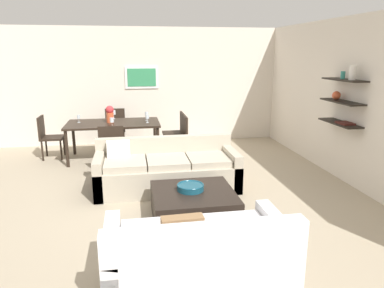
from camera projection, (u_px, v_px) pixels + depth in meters
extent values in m
plane|color=tan|center=(169.00, 196.00, 5.50)|extent=(18.00, 18.00, 0.00)
cube|color=silver|center=(164.00, 86.00, 8.59)|extent=(8.40, 0.06, 2.70)
cube|color=white|center=(142.00, 77.00, 8.41)|extent=(0.77, 0.02, 0.51)
cube|color=#338C59|center=(142.00, 77.00, 8.40)|extent=(0.66, 0.01, 0.41)
cube|color=silver|center=(338.00, 99.00, 6.24)|extent=(0.06, 8.20, 2.70)
cube|color=black|center=(344.00, 80.00, 5.75)|extent=(0.28, 0.90, 0.02)
cube|color=black|center=(342.00, 102.00, 5.83)|extent=(0.28, 0.90, 0.02)
cube|color=black|center=(340.00, 123.00, 5.92)|extent=(0.28, 0.90, 0.02)
cylinder|color=silver|center=(353.00, 73.00, 5.53)|extent=(0.10, 0.10, 0.22)
sphere|color=#D85933|center=(336.00, 95.00, 5.98)|extent=(0.14, 0.14, 0.14)
cylinder|color=teal|center=(343.00, 75.00, 5.78)|extent=(0.07, 0.07, 0.12)
cube|color=#4C1E19|center=(345.00, 123.00, 5.77)|extent=(0.20, 0.28, 0.03)
cube|color=#B2A893|center=(167.00, 176.00, 5.74)|extent=(2.23, 0.90, 0.42)
cube|color=#B2A893|center=(165.00, 147.00, 6.00)|extent=(2.23, 0.16, 0.36)
cube|color=#B2A893|center=(100.00, 175.00, 5.55)|extent=(0.14, 0.90, 0.60)
cube|color=#B2A893|center=(231.00, 168.00, 5.89)|extent=(0.14, 0.90, 0.60)
cube|color=#B2A893|center=(125.00, 164.00, 5.53)|extent=(0.63, 0.70, 0.10)
cube|color=#B2A893|center=(167.00, 161.00, 5.64)|extent=(0.63, 0.70, 0.10)
cube|color=#B2A893|center=(208.00, 159.00, 5.75)|extent=(0.63, 0.70, 0.10)
cube|color=white|center=(119.00, 152.00, 5.70)|extent=(0.37, 0.14, 0.36)
cube|color=white|center=(198.00, 263.00, 3.38)|extent=(1.70, 0.90, 0.42)
cube|color=white|center=(206.00, 245.00, 2.94)|extent=(1.70, 0.16, 0.36)
cube|color=white|center=(277.00, 247.00, 3.49)|extent=(0.14, 0.90, 0.60)
cube|color=white|center=(112.00, 262.00, 3.23)|extent=(0.14, 0.90, 0.60)
cube|color=white|center=(234.00, 232.00, 3.42)|extent=(0.69, 0.70, 0.10)
cube|color=white|center=(159.00, 239.00, 3.30)|extent=(0.69, 0.70, 0.10)
cube|color=#99724C|center=(183.00, 236.00, 3.08)|extent=(0.36, 0.13, 0.36)
cube|color=black|center=(193.00, 205.00, 4.71)|extent=(1.05, 1.02, 0.38)
cylinder|color=navy|center=(190.00, 188.00, 4.69)|extent=(0.35, 0.35, 0.07)
torus|color=navy|center=(190.00, 185.00, 4.69)|extent=(0.35, 0.35, 0.02)
cube|color=black|center=(113.00, 124.00, 7.29)|extent=(1.84, 1.02, 0.04)
cylinder|color=black|center=(67.00, 149.00, 6.81)|extent=(0.06, 0.06, 0.71)
cylinder|color=black|center=(158.00, 145.00, 7.09)|extent=(0.06, 0.06, 0.71)
cylinder|color=black|center=(74.00, 138.00, 7.67)|extent=(0.06, 0.06, 0.71)
cylinder|color=black|center=(155.00, 135.00, 7.95)|extent=(0.06, 0.06, 0.71)
cube|color=black|center=(176.00, 138.00, 7.35)|extent=(0.44, 0.44, 0.04)
cube|color=black|center=(185.00, 126.00, 7.32)|extent=(0.04, 0.44, 0.43)
cylinder|color=black|center=(166.00, 147.00, 7.55)|extent=(0.04, 0.04, 0.41)
cylinder|color=black|center=(168.00, 151.00, 7.20)|extent=(0.04, 0.04, 0.41)
cylinder|color=black|center=(183.00, 146.00, 7.60)|extent=(0.04, 0.04, 0.41)
cylinder|color=black|center=(186.00, 151.00, 7.26)|extent=(0.04, 0.04, 0.41)
cube|color=black|center=(173.00, 133.00, 7.79)|extent=(0.44, 0.44, 0.04)
cube|color=black|center=(182.00, 122.00, 7.76)|extent=(0.04, 0.44, 0.43)
cylinder|color=black|center=(164.00, 142.00, 7.98)|extent=(0.04, 0.04, 0.41)
cylinder|color=black|center=(166.00, 146.00, 7.64)|extent=(0.04, 0.04, 0.41)
cylinder|color=black|center=(180.00, 141.00, 8.04)|extent=(0.04, 0.04, 0.41)
cylinder|color=black|center=(183.00, 145.00, 7.70)|extent=(0.04, 0.04, 0.41)
cube|color=black|center=(53.00, 138.00, 7.38)|extent=(0.44, 0.44, 0.04)
cube|color=black|center=(41.00, 127.00, 7.29)|extent=(0.04, 0.44, 0.43)
cylinder|color=black|center=(61.00, 150.00, 7.29)|extent=(0.04, 0.04, 0.41)
cylinder|color=black|center=(64.00, 146.00, 7.64)|extent=(0.04, 0.04, 0.41)
cylinder|color=black|center=(42.00, 151.00, 7.23)|extent=(0.04, 0.04, 0.41)
cylinder|color=black|center=(46.00, 147.00, 7.58)|extent=(0.04, 0.04, 0.41)
cube|color=black|center=(112.00, 148.00, 6.57)|extent=(0.44, 0.44, 0.04)
cube|color=black|center=(111.00, 138.00, 6.32)|extent=(0.44, 0.04, 0.43)
cylinder|color=black|center=(123.00, 157.00, 6.83)|extent=(0.04, 0.04, 0.41)
cylinder|color=black|center=(104.00, 158.00, 6.77)|extent=(0.04, 0.04, 0.41)
cylinder|color=black|center=(123.00, 162.00, 6.48)|extent=(0.04, 0.04, 0.41)
cylinder|color=black|center=(102.00, 163.00, 6.42)|extent=(0.04, 0.04, 0.41)
cube|color=black|center=(115.00, 130.00, 8.16)|extent=(0.44, 0.44, 0.04)
cube|color=black|center=(115.00, 118.00, 8.29)|extent=(0.44, 0.04, 0.43)
cylinder|color=black|center=(107.00, 141.00, 8.01)|extent=(0.04, 0.04, 0.41)
cylinder|color=black|center=(124.00, 141.00, 8.07)|extent=(0.04, 0.04, 0.41)
cylinder|color=black|center=(108.00, 138.00, 8.35)|extent=(0.04, 0.04, 0.41)
cylinder|color=black|center=(124.00, 137.00, 8.41)|extent=(0.04, 0.04, 0.41)
cylinder|color=silver|center=(79.00, 122.00, 7.29)|extent=(0.06, 0.06, 0.01)
cylinder|color=silver|center=(79.00, 120.00, 7.28)|extent=(0.01, 0.01, 0.08)
cylinder|color=silver|center=(79.00, 117.00, 7.26)|extent=(0.06, 0.06, 0.08)
cylinder|color=silver|center=(114.00, 119.00, 7.71)|extent=(0.06, 0.06, 0.01)
cylinder|color=silver|center=(114.00, 117.00, 7.70)|extent=(0.01, 0.01, 0.08)
cylinder|color=silver|center=(114.00, 112.00, 7.68)|extent=(0.08, 0.08, 0.09)
cylinder|color=silver|center=(147.00, 120.00, 7.52)|extent=(0.06, 0.06, 0.01)
cylinder|color=silver|center=(147.00, 118.00, 7.50)|extent=(0.01, 0.01, 0.09)
cylinder|color=silver|center=(147.00, 114.00, 7.48)|extent=(0.07, 0.07, 0.08)
cylinder|color=silver|center=(147.00, 122.00, 7.28)|extent=(0.06, 0.06, 0.01)
cylinder|color=silver|center=(147.00, 120.00, 7.26)|extent=(0.01, 0.01, 0.08)
cylinder|color=silver|center=(147.00, 117.00, 7.25)|extent=(0.07, 0.07, 0.07)
cylinder|color=silver|center=(112.00, 127.00, 6.85)|extent=(0.06, 0.06, 0.01)
cylinder|color=silver|center=(112.00, 124.00, 6.84)|extent=(0.01, 0.01, 0.08)
cylinder|color=silver|center=(112.00, 120.00, 6.82)|extent=(0.08, 0.08, 0.09)
cylinder|color=#D85933|center=(110.00, 117.00, 7.28)|extent=(0.15, 0.15, 0.20)
sphere|color=red|center=(110.00, 110.00, 7.24)|extent=(0.16, 0.16, 0.16)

